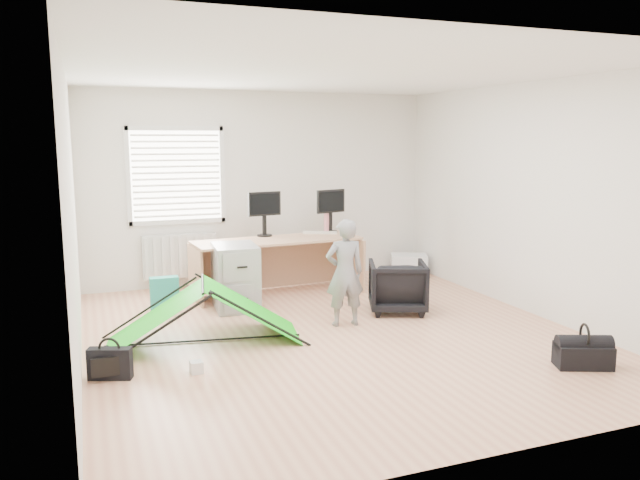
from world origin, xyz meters
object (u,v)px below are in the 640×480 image
object	(u,v)px
person	(345,273)
monitor_right	(330,217)
filing_cabinet	(236,277)
monitor_left	(264,220)
kite	(204,313)
duffel_bag	(583,356)
thermos	(327,223)
office_chair	(398,286)
desk	(278,267)
storage_crate	(409,264)
laptop_bag	(110,364)

from	to	relation	value
person	monitor_right	bearing A→B (deg)	-101.23
filing_cabinet	person	world-z (taller)	person
monitor_left	kite	size ratio (longest dim) A/B	0.23
kite	duffel_bag	size ratio (longest dim) A/B	4.03
thermos	office_chair	distance (m)	1.72
office_chair	person	distance (m)	0.90
desk	filing_cabinet	world-z (taller)	filing_cabinet
storage_crate	duffel_bag	bearing A→B (deg)	-96.09
desk	monitor_left	world-z (taller)	monitor_left
monitor_left	laptop_bag	xyz separation A→B (m)	(-2.12, -2.59, -0.83)
filing_cabinet	laptop_bag	distance (m)	2.41
filing_cabinet	kite	size ratio (longest dim) A/B	0.40
thermos	laptop_bag	size ratio (longest dim) A/B	0.73
monitor_right	filing_cabinet	bearing A→B (deg)	-169.98
storage_crate	duffel_bag	world-z (taller)	storage_crate
person	kite	bearing A→B (deg)	6.73
desk	filing_cabinet	xyz separation A→B (m)	(-0.67, -0.46, 0.02)
duffel_bag	monitor_right	bearing A→B (deg)	126.31
office_chair	desk	bearing A→B (deg)	-27.81
storage_crate	laptop_bag	distance (m)	5.25
monitor_right	laptop_bag	world-z (taller)	monitor_right
monitor_right	office_chair	bearing A→B (deg)	-97.73
monitor_right	duffel_bag	bearing A→B (deg)	-92.28
monitor_right	person	size ratio (longest dim) A/B	0.39
office_chair	duffel_bag	distance (m)	2.36
filing_cabinet	laptop_bag	world-z (taller)	filing_cabinet
duffel_bag	storage_crate	bearing A→B (deg)	106.34
thermos	duffel_bag	world-z (taller)	thermos
storage_crate	kite	bearing A→B (deg)	-149.27
laptop_bag	kite	bearing A→B (deg)	56.55
person	kite	xyz separation A→B (m)	(-1.56, -0.02, -0.29)
monitor_left	filing_cabinet	bearing A→B (deg)	-135.79
storage_crate	duffel_bag	xyz separation A→B (m)	(-0.43, -4.01, -0.04)
laptop_bag	filing_cabinet	bearing A→B (deg)	69.95
person	filing_cabinet	bearing A→B (deg)	-43.24
filing_cabinet	laptop_bag	bearing A→B (deg)	-126.06
filing_cabinet	person	size ratio (longest dim) A/B	0.66
filing_cabinet	office_chair	bearing A→B (deg)	-21.09
office_chair	duffel_bag	xyz separation A→B (m)	(0.71, -2.24, -0.20)
kite	laptop_bag	xyz separation A→B (m)	(-0.94, -0.70, -0.17)
kite	storage_crate	size ratio (longest dim) A/B	3.65
desk	filing_cabinet	distance (m)	0.81
office_chair	storage_crate	world-z (taller)	office_chair
thermos	office_chair	size ratio (longest dim) A/B	0.40
desk	thermos	bearing A→B (deg)	16.55
person	desk	bearing A→B (deg)	-73.65
filing_cabinet	monitor_right	size ratio (longest dim) A/B	1.70
desk	filing_cabinet	size ratio (longest dim) A/B	2.79
desk	office_chair	size ratio (longest dim) A/B	3.26
monitor_right	thermos	bearing A→B (deg)	149.94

